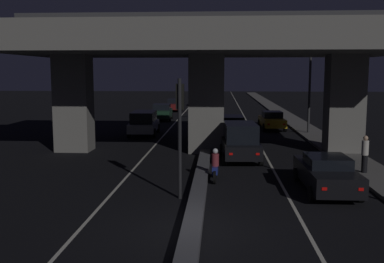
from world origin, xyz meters
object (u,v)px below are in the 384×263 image
at_px(car_black_lead, 326,173).
at_px(motorcycle_white_filtering_mid, 219,138).
at_px(car_black_second, 240,141).
at_px(car_taxi_yellow_fourth, 272,120).
at_px(pedestrian_on_sidewalk, 365,154).
at_px(street_lamp, 306,67).
at_px(car_dark_red_third_oncoming, 174,105).
at_px(traffic_light_left_of_median, 180,117).
at_px(motorcycle_blue_filtering_near, 215,167).
at_px(car_white_fourth_oncoming, 202,100).
at_px(car_dark_green_second_oncoming, 162,112).
at_px(car_dark_red_third, 232,127).
at_px(car_silver_lead_oncoming, 144,122).

relative_size(car_black_lead, motorcycle_white_filtering_mid, 2.45).
bearing_deg(car_black_second, car_taxi_yellow_fourth, -16.17).
height_order(car_taxi_yellow_fourth, motorcycle_white_filtering_mid, car_taxi_yellow_fourth).
height_order(car_black_second, pedestrian_on_sidewalk, car_black_second).
distance_m(street_lamp, car_taxi_yellow_fourth, 5.69).
distance_m(car_dark_red_third_oncoming, motorcycle_white_filtering_mid, 27.53).
distance_m(traffic_light_left_of_median, motorcycle_blue_filtering_near, 3.94).
distance_m(car_taxi_yellow_fourth, car_white_fourth_oncoming, 26.22).
bearing_deg(car_dark_green_second_oncoming, motorcycle_blue_filtering_near, 10.79).
relative_size(car_black_lead, car_dark_red_third, 1.10).
bearing_deg(car_black_lead, car_silver_lead_oncoming, 32.08).
distance_m(car_black_second, pedestrian_on_sidewalk, 6.41).
xyz_separation_m(traffic_light_left_of_median, car_dark_red_third, (2.37, 14.97, -2.21)).
distance_m(traffic_light_left_of_median, car_dark_red_third, 15.32).
distance_m(car_dark_red_third, car_white_fourth_oncoming, 31.57).
height_order(car_black_second, car_dark_red_third, car_black_second).
distance_m(car_dark_red_third_oncoming, motorcycle_blue_filtering_near, 35.97).
relative_size(motorcycle_blue_filtering_near, pedestrian_on_sidewalk, 1.00).
distance_m(car_dark_green_second_oncoming, pedestrian_on_sidewalk, 26.74).
bearing_deg(car_white_fourth_oncoming, car_taxi_yellow_fourth, 14.89).
distance_m(car_silver_lead_oncoming, car_white_fourth_oncoming, 29.56).
distance_m(car_black_second, car_silver_lead_oncoming, 11.77).
relative_size(car_white_fourth_oncoming, pedestrian_on_sidewalk, 2.60).
distance_m(car_silver_lead_oncoming, motorcycle_blue_filtering_near, 15.23).
relative_size(car_black_second, car_white_fourth_oncoming, 0.92).
distance_m(car_silver_lead_oncoming, car_dark_green_second_oncoming, 10.87).
height_order(traffic_light_left_of_median, car_taxi_yellow_fourth, traffic_light_left_of_median).
relative_size(traffic_light_left_of_median, motorcycle_white_filtering_mid, 2.32).
xyz_separation_m(car_black_second, car_white_fourth_oncoming, (-3.63, 38.95, -0.19)).
bearing_deg(pedestrian_on_sidewalk, car_taxi_yellow_fourth, 97.82).
relative_size(car_silver_lead_oncoming, car_dark_green_second_oncoming, 1.14).
bearing_deg(street_lamp, pedestrian_on_sidewalk, -89.26).
bearing_deg(car_silver_lead_oncoming, car_taxi_yellow_fourth, 109.86).
bearing_deg(motorcycle_blue_filtering_near, motorcycle_white_filtering_mid, 1.02).
relative_size(car_dark_red_third, car_silver_lead_oncoming, 0.94).
height_order(street_lamp, car_black_second, street_lamp).
distance_m(traffic_light_left_of_median, car_dark_green_second_oncoming, 28.27).
xyz_separation_m(car_black_lead, car_dark_red_third, (-3.39, 13.63, 0.13)).
height_order(motorcycle_blue_filtering_near, motorcycle_white_filtering_mid, same).
bearing_deg(car_dark_green_second_oncoming, car_silver_lead_oncoming, -1.54).
xyz_separation_m(street_lamp, car_dark_red_third, (-5.60, -3.17, -4.30)).
relative_size(car_dark_green_second_oncoming, motorcycle_blue_filtering_near, 2.36).
distance_m(car_dark_red_third, motorcycle_blue_filtering_near, 12.23).
distance_m(traffic_light_left_of_median, car_silver_lead_oncoming, 17.62).
height_order(car_dark_red_third, pedestrian_on_sidewalk, pedestrian_on_sidewalk).
bearing_deg(car_dark_green_second_oncoming, car_taxi_yellow_fourth, 54.37).
bearing_deg(car_silver_lead_oncoming, car_dark_green_second_oncoming, 178.13).
xyz_separation_m(car_dark_red_third_oncoming, motorcycle_blue_filtering_near, (5.43, -35.55, -0.13)).
relative_size(car_black_lead, motorcycle_blue_filtering_near, 2.78).
xyz_separation_m(car_taxi_yellow_fourth, car_dark_red_third_oncoming, (-9.97, 17.29, -0.03)).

